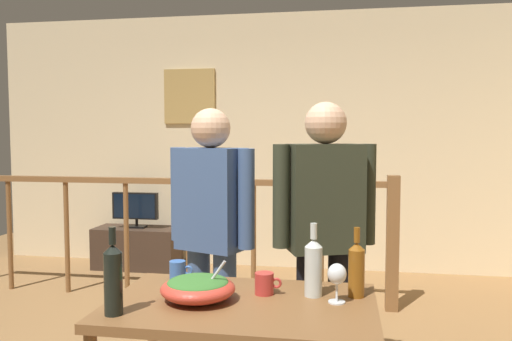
{
  "coord_description": "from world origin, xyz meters",
  "views": [
    {
      "loc": [
        0.78,
        -2.66,
        1.45
      ],
      "look_at": [
        0.36,
        -0.25,
        1.28
      ],
      "focal_mm": 36.01,
      "sensor_mm": 36.0,
      "label": 1
    }
  ],
  "objects_px": {
    "mug_blue": "(179,271)",
    "person_standing_right": "(325,225)",
    "framed_picture": "(190,96)",
    "flat_screen_tv": "(135,207)",
    "wine_glass": "(337,276)",
    "tv_console": "(137,248)",
    "wine_bottle_clear": "(313,266)",
    "mug_red": "(265,283)",
    "wine_bottle_dark": "(113,278)",
    "serving_table": "(242,322)",
    "wine_bottle_amber": "(356,268)",
    "salad_bowl": "(198,287)",
    "person_standing_left": "(211,226)",
    "stair_railing": "(217,220)"
  },
  "relations": [
    {
      "from": "serving_table",
      "to": "wine_bottle_clear",
      "type": "xyz_separation_m",
      "value": [
        0.29,
        0.13,
        0.22
      ]
    },
    {
      "from": "stair_railing",
      "to": "serving_table",
      "type": "xyz_separation_m",
      "value": [
        0.66,
        -2.2,
        -0.05
      ]
    },
    {
      "from": "framed_picture",
      "to": "flat_screen_tv",
      "type": "xyz_separation_m",
      "value": [
        -0.52,
        -0.32,
        -1.19
      ]
    },
    {
      "from": "wine_glass",
      "to": "wine_bottle_clear",
      "type": "distance_m",
      "value": 0.13
    },
    {
      "from": "stair_railing",
      "to": "wine_bottle_clear",
      "type": "height_order",
      "value": "stair_railing"
    },
    {
      "from": "person_standing_left",
      "to": "wine_bottle_dark",
      "type": "bearing_deg",
      "value": 101.77
    },
    {
      "from": "flat_screen_tv",
      "to": "stair_railing",
      "type": "bearing_deg",
      "value": -38.3
    },
    {
      "from": "flat_screen_tv",
      "to": "wine_bottle_clear",
      "type": "bearing_deg",
      "value": -54.95
    },
    {
      "from": "flat_screen_tv",
      "to": "wine_bottle_clear",
      "type": "height_order",
      "value": "wine_bottle_clear"
    },
    {
      "from": "wine_bottle_amber",
      "to": "mug_blue",
      "type": "xyz_separation_m",
      "value": [
        -0.83,
        0.1,
        -0.08
      ]
    },
    {
      "from": "stair_railing",
      "to": "wine_bottle_dark",
      "type": "relative_size",
      "value": 11.97
    },
    {
      "from": "wine_bottle_clear",
      "to": "mug_blue",
      "type": "relative_size",
      "value": 2.84
    },
    {
      "from": "salad_bowl",
      "to": "wine_glass",
      "type": "height_order",
      "value": "salad_bowl"
    },
    {
      "from": "flat_screen_tv",
      "to": "mug_red",
      "type": "bearing_deg",
      "value": -57.89
    },
    {
      "from": "wine_bottle_amber",
      "to": "flat_screen_tv",
      "type": "bearing_deg",
      "value": 127.55
    },
    {
      "from": "wine_bottle_clear",
      "to": "mug_blue",
      "type": "xyz_separation_m",
      "value": [
        -0.65,
        0.12,
        -0.08
      ]
    },
    {
      "from": "mug_blue",
      "to": "wine_bottle_amber",
      "type": "bearing_deg",
      "value": -6.7
    },
    {
      "from": "wine_glass",
      "to": "salad_bowl",
      "type": "bearing_deg",
      "value": -173.21
    },
    {
      "from": "person_standing_right",
      "to": "wine_bottle_clear",
      "type": "bearing_deg",
      "value": 66.97
    },
    {
      "from": "serving_table",
      "to": "wine_bottle_amber",
      "type": "bearing_deg",
      "value": 17.54
    },
    {
      "from": "person_standing_left",
      "to": "flat_screen_tv",
      "type": "bearing_deg",
      "value": -37.85
    },
    {
      "from": "tv_console",
      "to": "wine_bottle_dark",
      "type": "relative_size",
      "value": 2.61
    },
    {
      "from": "salad_bowl",
      "to": "wine_bottle_dark",
      "type": "bearing_deg",
      "value": -141.24
    },
    {
      "from": "wine_bottle_amber",
      "to": "salad_bowl",
      "type": "bearing_deg",
      "value": -166.13
    },
    {
      "from": "wine_bottle_amber",
      "to": "stair_railing",
      "type": "bearing_deg",
      "value": 118.96
    },
    {
      "from": "person_standing_left",
      "to": "person_standing_right",
      "type": "bearing_deg",
      "value": -159.51
    },
    {
      "from": "wine_glass",
      "to": "person_standing_right",
      "type": "bearing_deg",
      "value": 96.68
    },
    {
      "from": "mug_red",
      "to": "person_standing_right",
      "type": "xyz_separation_m",
      "value": [
        0.24,
        0.59,
        0.16
      ]
    },
    {
      "from": "framed_picture",
      "to": "serving_table",
      "type": "bearing_deg",
      "value": -69.58
    },
    {
      "from": "framed_picture",
      "to": "stair_railing",
      "type": "bearing_deg",
      "value": -63.29
    },
    {
      "from": "wine_bottle_clear",
      "to": "mug_red",
      "type": "bearing_deg",
      "value": -176.76
    },
    {
      "from": "mug_red",
      "to": "person_standing_left",
      "type": "xyz_separation_m",
      "value": [
        -0.4,
        0.59,
        0.14
      ]
    },
    {
      "from": "tv_console",
      "to": "stair_railing",
      "type": "bearing_deg",
      "value": -39.26
    },
    {
      "from": "tv_console",
      "to": "salad_bowl",
      "type": "bearing_deg",
      "value": -62.95
    },
    {
      "from": "wine_glass",
      "to": "tv_console",
      "type": "bearing_deg",
      "value": 125.41
    },
    {
      "from": "wine_bottle_dark",
      "to": "mug_red",
      "type": "distance_m",
      "value": 0.65
    },
    {
      "from": "mug_red",
      "to": "person_standing_right",
      "type": "relative_size",
      "value": 0.07
    },
    {
      "from": "wine_bottle_clear",
      "to": "wine_bottle_amber",
      "type": "height_order",
      "value": "wine_bottle_clear"
    },
    {
      "from": "wine_bottle_dark",
      "to": "mug_red",
      "type": "relative_size",
      "value": 2.89
    },
    {
      "from": "wine_bottle_amber",
      "to": "serving_table",
      "type": "bearing_deg",
      "value": -162.46
    },
    {
      "from": "wine_glass",
      "to": "person_standing_right",
      "type": "height_order",
      "value": "person_standing_right"
    },
    {
      "from": "person_standing_left",
      "to": "wine_bottle_clear",
      "type": "bearing_deg",
      "value": 156.92
    },
    {
      "from": "framed_picture",
      "to": "wine_bottle_amber",
      "type": "distance_m",
      "value": 3.83
    },
    {
      "from": "mug_blue",
      "to": "person_standing_right",
      "type": "xyz_separation_m",
      "value": [
        0.67,
        0.46,
        0.16
      ]
    },
    {
      "from": "wine_bottle_dark",
      "to": "mug_blue",
      "type": "height_order",
      "value": "wine_bottle_dark"
    },
    {
      "from": "wine_bottle_clear",
      "to": "person_standing_right",
      "type": "relative_size",
      "value": 0.2
    },
    {
      "from": "tv_console",
      "to": "serving_table",
      "type": "bearing_deg",
      "value": -60.22
    },
    {
      "from": "wine_bottle_amber",
      "to": "mug_blue",
      "type": "height_order",
      "value": "wine_bottle_amber"
    },
    {
      "from": "tv_console",
      "to": "wine_bottle_dark",
      "type": "xyz_separation_m",
      "value": [
        1.32,
        -3.35,
        0.67
      ]
    },
    {
      "from": "salad_bowl",
      "to": "person_standing_right",
      "type": "bearing_deg",
      "value": 55.11
    }
  ]
}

